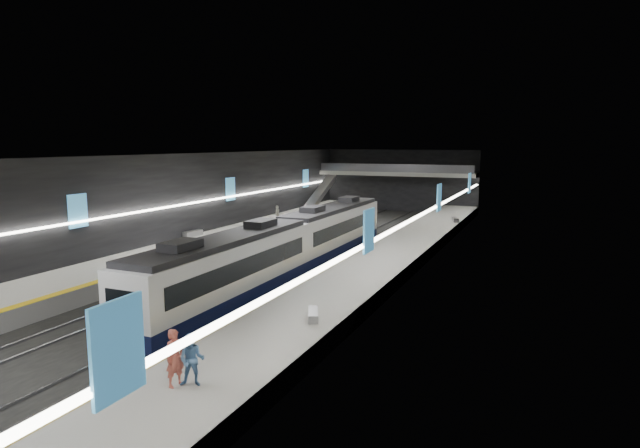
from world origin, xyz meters
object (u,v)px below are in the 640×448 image
at_px(bench_right_far, 455,220).
at_px(passenger_left_a, 277,215).
at_px(passenger_right_b, 192,360).
at_px(passenger_right_a, 175,358).
at_px(bench_right_near, 313,315).
at_px(train, 289,245).
at_px(bench_left_far, 193,234).
at_px(escalator, 320,193).

bearing_deg(bench_right_far, passenger_left_a, -169.65).
xyz_separation_m(bench_right_far, passenger_right_b, (-1.65, -40.78, 0.66)).
bearing_deg(passenger_left_a, bench_right_far, 103.20).
distance_m(bench_right_far, passenger_right_a, 41.08).
height_order(passenger_right_a, passenger_left_a, passenger_right_a).
bearing_deg(passenger_right_a, bench_right_far, 14.36).
height_order(bench_right_near, passenger_right_a, passenger_right_a).
bearing_deg(train, bench_right_near, -58.05).
relative_size(bench_right_near, bench_right_far, 0.90).
distance_m(train, passenger_left_a, 17.34).
bearing_deg(passenger_left_a, passenger_right_a, 8.45).
bearing_deg(bench_right_far, passenger_right_a, -110.07).
xyz_separation_m(bench_left_far, bench_right_near, (18.20, -15.52, -0.05)).
distance_m(bench_left_far, passenger_right_a, 28.90).
relative_size(train, bench_right_far, 17.08).
bearing_deg(bench_right_near, bench_left_far, 114.84).
bearing_deg(passenger_right_a, bench_right_near, 7.78).
height_order(escalator, passenger_left_a, escalator).
bearing_deg(escalator, passenger_right_a, -72.11).
distance_m(bench_left_far, passenger_left_a, 9.88).
relative_size(bench_left_far, passenger_left_a, 1.11).
relative_size(train, bench_right_near, 18.92).
height_order(bench_right_far, passenger_right_b, passenger_right_b).
xyz_separation_m(escalator, bench_left_far, (-2.00, -22.60, -1.66)).
height_order(train, passenger_left_a, train).
distance_m(escalator, bench_right_near, 41.45).
xyz_separation_m(bench_left_far, bench_right_far, (19.00, 17.56, -0.03)).
height_order(bench_left_far, passenger_left_a, passenger_left_a).
height_order(train, bench_left_far, train).
distance_m(train, bench_right_near, 11.76).
distance_m(bench_left_far, passenger_right_b, 28.99).
height_order(train, bench_right_near, train).
height_order(passenger_right_a, passenger_right_b, passenger_right_a).
bearing_deg(passenger_left_a, passenger_right_b, 9.32).
xyz_separation_m(bench_right_near, passenger_left_a, (-15.05, 24.86, 0.69)).
distance_m(escalator, bench_left_far, 22.74).
xyz_separation_m(train, bench_right_near, (6.20, -9.94, -1.00)).
height_order(passenger_right_b, passenger_left_a, passenger_left_a).
relative_size(bench_left_far, bench_right_far, 1.12).
relative_size(escalator, passenger_right_a, 4.17).
height_order(bench_left_far, passenger_right_b, passenger_right_b).
xyz_separation_m(train, passenger_left_a, (-8.85, 14.92, -0.31)).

